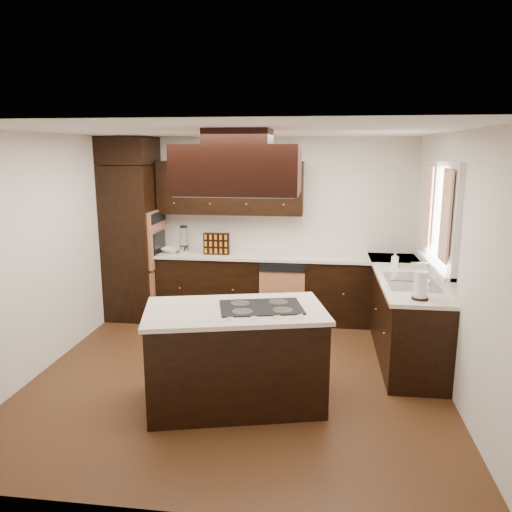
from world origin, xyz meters
name	(u,v)px	position (x,y,z in m)	size (l,w,h in m)	color
floor	(239,374)	(0.00, 0.00, -0.01)	(4.20, 4.20, 0.02)	brown
ceiling	(238,130)	(0.00, 0.00, 2.51)	(4.20, 4.20, 0.02)	silver
wall_back	(263,227)	(0.00, 2.11, 1.25)	(4.20, 0.02, 2.50)	beige
wall_front	(181,333)	(0.00, -2.11, 1.25)	(4.20, 0.02, 2.50)	beige
wall_left	(43,253)	(-2.11, 0.00, 1.25)	(0.02, 4.20, 2.50)	beige
wall_right	(456,265)	(2.11, 0.00, 1.25)	(0.02, 4.20, 2.50)	beige
oven_column	(133,242)	(-1.78, 1.71, 1.06)	(0.65, 0.75, 2.12)	black
wall_oven_face	(157,239)	(-1.43, 1.71, 1.12)	(0.05, 0.62, 0.78)	#BC724B
base_cabinets_back	(263,288)	(0.03, 1.80, 0.44)	(2.93, 0.60, 0.88)	black
base_cabinets_right	(403,314)	(1.80, 0.90, 0.44)	(0.60, 2.40, 0.88)	black
countertop_back	(262,256)	(0.03, 1.79, 0.90)	(2.93, 0.63, 0.04)	beige
countertop_right	(404,276)	(1.79, 0.90, 0.90)	(0.63, 2.40, 0.04)	beige
upper_cabinets	(230,188)	(-0.43, 1.93, 1.81)	(2.00, 0.34, 0.72)	black
dishwasher_front	(282,298)	(0.33, 1.50, 0.40)	(0.60, 0.05, 0.72)	#BC724B
window_frame	(442,215)	(2.07, 0.55, 1.65)	(0.06, 1.32, 1.12)	silver
window_pane	(445,215)	(2.10, 0.55, 1.65)	(0.00, 1.20, 1.00)	white
curtain_left	(446,216)	(2.01, 0.13, 1.70)	(0.02, 0.34, 0.90)	#FDE0C2
curtain_right	(428,206)	(2.01, 0.97, 1.70)	(0.02, 0.34, 0.90)	#FDE0C2
sink_rim	(411,282)	(1.80, 0.55, 0.92)	(0.52, 0.84, 0.01)	silver
island	(236,358)	(0.07, -0.61, 0.44)	(1.56, 0.85, 0.88)	black
island_top	(235,311)	(0.07, -0.61, 0.90)	(1.62, 0.91, 0.04)	beige
cooktop	(261,307)	(0.30, -0.55, 0.93)	(0.74, 0.49, 0.01)	black
range_hood	(239,169)	(0.10, -0.55, 2.16)	(1.05, 0.72, 0.42)	black
hood_duct	(239,136)	(0.10, -0.55, 2.44)	(0.55, 0.50, 0.13)	black
blender_base	(184,250)	(-1.05, 1.73, 0.97)	(0.15, 0.15, 0.10)	silver
blender_pitcher	(184,237)	(-1.05, 1.73, 1.15)	(0.13, 0.13, 0.26)	silver
spice_rack	(216,244)	(-0.59, 1.71, 1.07)	(0.35, 0.09, 0.29)	black
mixing_bowl	(171,250)	(-1.24, 1.76, 0.95)	(0.26, 0.26, 0.06)	silver
soap_bottle	(395,259)	(1.72, 1.25, 1.02)	(0.09, 0.09, 0.19)	silver
paper_towel	(421,285)	(1.78, -0.10, 1.06)	(0.13, 0.13, 0.28)	silver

